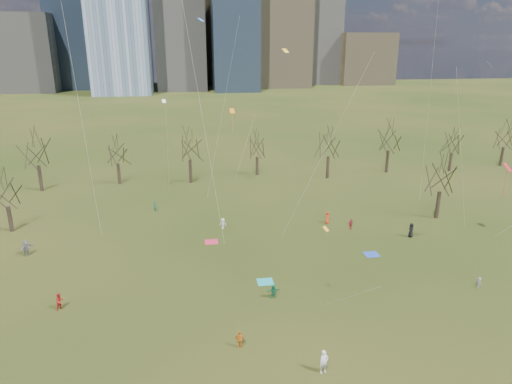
{
  "coord_description": "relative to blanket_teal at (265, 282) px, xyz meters",
  "views": [
    {
      "loc": [
        -7.41,
        -35.88,
        22.92
      ],
      "look_at": [
        0.0,
        12.0,
        7.0
      ],
      "focal_mm": 32.0,
      "sensor_mm": 36.0,
      "label": 1
    }
  ],
  "objects": [
    {
      "name": "person_5",
      "position": [
        0.23,
        -3.06,
        0.68
      ],
      "size": [
        1.32,
        0.51,
        1.39
      ],
      "primitive_type": "imported",
      "rotation": [
        0.0,
        0.0,
        3.22
      ],
      "color": "#19714A",
      "rests_on": "ground"
    },
    {
      "name": "person_10",
      "position": [
        13.23,
        11.78,
        0.68
      ],
      "size": [
        0.88,
        0.57,
        1.38
      ],
      "primitive_type": "imported",
      "rotation": [
        0.0,
        0.0,
        0.31
      ],
      "color": "#B51931",
      "rests_on": "ground"
    },
    {
      "name": "person_1",
      "position": [
        1.92,
        -13.68,
        0.92
      ],
      "size": [
        0.76,
        0.59,
        1.86
      ],
      "primitive_type": "imported",
      "rotation": [
        0.0,
        0.0,
        0.23
      ],
      "color": "silver",
      "rests_on": "ground"
    },
    {
      "name": "person_12",
      "position": [
        10.86,
        14.19,
        0.8
      ],
      "size": [
        0.8,
        0.94,
        1.63
      ],
      "primitive_type": "imported",
      "rotation": [
        0.0,
        0.0,
        1.14
      ],
      "color": "red",
      "rests_on": "ground"
    },
    {
      "name": "person_3",
      "position": [
        20.53,
        -4.25,
        0.52
      ],
      "size": [
        0.66,
        0.8,
        1.08
      ],
      "primitive_type": "imported",
      "rotation": [
        0.0,
        0.0,
        2.02
      ],
      "color": "slate",
      "rests_on": "ground"
    },
    {
      "name": "person_13",
      "position": [
        -11.99,
        22.17,
        0.77
      ],
      "size": [
        0.6,
        0.68,
        1.57
      ],
      "primitive_type": "imported",
      "rotation": [
        0.0,
        0.0,
        2.05
      ],
      "color": "#17684B",
      "rests_on": "ground"
    },
    {
      "name": "kites_airborne",
      "position": [
        5.73,
        10.74,
        14.54
      ],
      "size": [
        49.9,
        45.81,
        33.9
      ],
      "color": "yellow",
      "rests_on": "ground"
    },
    {
      "name": "bare_tree_row",
      "position": [
        0.18,
        33.0,
        6.1
      ],
      "size": [
        113.04,
        29.8,
        9.5
      ],
      "color": "black",
      "rests_on": "ground"
    },
    {
      "name": "blanket_crimson",
      "position": [
        -4.77,
        10.53,
        0.0
      ],
      "size": [
        1.6,
        1.5,
        0.03
      ],
      "primitive_type": "cube",
      "color": "#C32745",
      "rests_on": "ground"
    },
    {
      "name": "person_11",
      "position": [
        -25.58,
        10.04,
        0.93
      ],
      "size": [
        1.55,
        1.7,
        1.89
      ],
      "primitive_type": "imported",
      "rotation": [
        0.0,
        0.0,
        0.87
      ],
      "color": "slate",
      "rests_on": "ground"
    },
    {
      "name": "ground",
      "position": [
        0.26,
        -4.22,
        -0.01
      ],
      "size": [
        500.0,
        500.0,
        0.0
      ],
      "primitive_type": "plane",
      "color": "black",
      "rests_on": "ground"
    },
    {
      "name": "blanket_navy",
      "position": [
        13.03,
        4.32,
        0.0
      ],
      "size": [
        1.6,
        1.5,
        0.03
      ],
      "primitive_type": "cube",
      "color": "#2545AF",
      "rests_on": "ground"
    },
    {
      "name": "person_9",
      "position": [
        -3.04,
        14.43,
        0.7
      ],
      "size": [
        1.07,
        0.89,
        1.44
      ],
      "primitive_type": "imported",
      "rotation": [
        0.0,
        0.0,
        5.83
      ],
      "color": "silver",
      "rests_on": "ground"
    },
    {
      "name": "person_2",
      "position": [
        -19.08,
        -2.06,
        0.81
      ],
      "size": [
        0.99,
        1.02,
        1.65
      ],
      "primitive_type": "imported",
      "rotation": [
        0.0,
        0.0,
        0.91
      ],
      "color": "red",
      "rests_on": "ground"
    },
    {
      "name": "person_4",
      "position": [
        -3.75,
        -9.89,
        0.73
      ],
      "size": [
        0.93,
        0.54,
        1.48
      ],
      "primitive_type": "imported",
      "rotation": [
        0.0,
        0.0,
        2.92
      ],
      "color": "orange",
      "rests_on": "ground"
    },
    {
      "name": "person_6",
      "position": [
        19.72,
        8.25,
        0.89
      ],
      "size": [
        1.05,
        1.02,
        1.82
      ],
      "primitive_type": "imported",
      "rotation": [
        0.0,
        0.0,
        3.85
      ],
      "color": "black",
      "rests_on": "ground"
    },
    {
      "name": "downtown_skyline",
      "position": [
        -2.17,
        206.42,
        38.99
      ],
      "size": [
        212.5,
        78.0,
        118.0
      ],
      "color": "slate",
      "rests_on": "ground"
    },
    {
      "name": "blanket_teal",
      "position": [
        0.0,
        0.0,
        0.0
      ],
      "size": [
        1.6,
        1.5,
        0.03
      ],
      "primitive_type": "cube",
      "color": "teal",
      "rests_on": "ground"
    }
  ]
}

